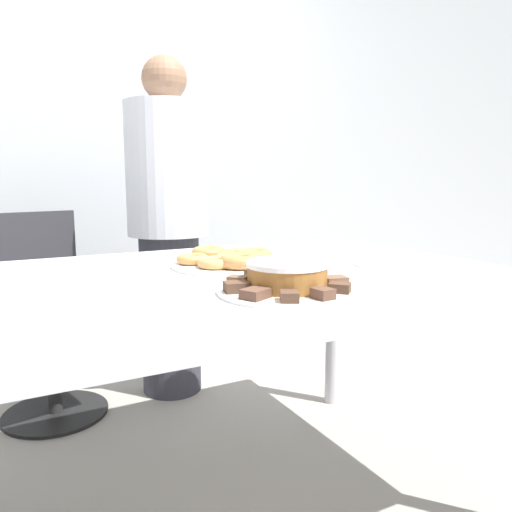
{
  "coord_description": "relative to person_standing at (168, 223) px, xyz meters",
  "views": [
    {
      "loc": [
        -0.58,
        -1.26,
        1.02
      ],
      "look_at": [
        0.05,
        -0.09,
        0.81
      ],
      "focal_mm": 35.0,
      "sensor_mm": 36.0,
      "label": 1
    }
  ],
  "objects": [
    {
      "name": "lamington_6",
      "position": [
        -0.11,
        -1.37,
        -0.04
      ],
      "size": [
        0.04,
        0.05,
        0.02
      ],
      "rotation": [
        0.0,
        0.0,
        4.83
      ],
      "color": "brown",
      "rests_on": "plate_cake"
    },
    {
      "name": "lamington_7",
      "position": [
        -0.04,
        -1.34,
        -0.04
      ],
      "size": [
        0.06,
        0.06,
        0.02
      ],
      "rotation": [
        0.0,
        0.0,
        5.46
      ],
      "color": "#513828",
      "rests_on": "plate_cake"
    },
    {
      "name": "lamington_3",
      "position": [
        -0.25,
        -1.22,
        -0.04
      ],
      "size": [
        0.06,
        0.05,
        0.02
      ],
      "rotation": [
        0.0,
        0.0,
        2.94
      ],
      "color": "#513828",
      "rests_on": "plate_cake"
    },
    {
      "name": "office_chair_left",
      "position": [
        -0.55,
        0.04,
        -0.4
      ],
      "size": [
        0.52,
        0.52,
        0.87
      ],
      "rotation": [
        0.0,
        0.0,
        0.21
      ],
      "color": "black",
      "rests_on": "ground_plane"
    },
    {
      "name": "donut_7",
      "position": [
        -0.04,
        -0.8,
        -0.04
      ],
      "size": [
        0.12,
        0.12,
        0.03
      ],
      "color": "#C68447",
      "rests_on": "plate_donuts"
    },
    {
      "name": "napkin",
      "position": [
        0.3,
        -1.08,
        -0.06
      ],
      "size": [
        0.15,
        0.14,
        0.01
      ],
      "color": "white",
      "rests_on": "table"
    },
    {
      "name": "lamington_9",
      "position": [
        -0.01,
        -1.2,
        -0.04
      ],
      "size": [
        0.07,
        0.07,
        0.02
      ],
      "rotation": [
        0.0,
        0.0,
        6.71
      ],
      "color": "brown",
      "rests_on": "plate_cake"
    },
    {
      "name": "lamington_8",
      "position": [
        -0.0,
        -1.27,
        -0.04
      ],
      "size": [
        0.06,
        0.06,
        0.02
      ],
      "rotation": [
        0.0,
        0.0,
        6.08
      ],
      "color": "brown",
      "rests_on": "plate_cake"
    },
    {
      "name": "donut_4",
      "position": [
        -0.1,
        -0.95,
        -0.03
      ],
      "size": [
        0.12,
        0.12,
        0.04
      ],
      "color": "#C68447",
      "rests_on": "plate_donuts"
    },
    {
      "name": "donut_6",
      "position": [
        -0.0,
        -0.85,
        -0.03
      ],
      "size": [
        0.12,
        0.12,
        0.04
      ],
      "color": "#D18E4C",
      "rests_on": "plate_donuts"
    },
    {
      "name": "donut_3",
      "position": [
        -0.16,
        -0.91,
        -0.04
      ],
      "size": [
        0.11,
        0.11,
        0.03
      ],
      "color": "tan",
      "rests_on": "plate_donuts"
    },
    {
      "name": "lamington_0",
      "position": [
        -0.06,
        -1.14,
        -0.04
      ],
      "size": [
        0.07,
        0.08,
        0.02
      ],
      "rotation": [
        0.0,
        0.0,
        1.06
      ],
      "color": "brown",
      "rests_on": "plate_cake"
    },
    {
      "name": "lamington_1",
      "position": [
        -0.14,
        -1.12,
        -0.04
      ],
      "size": [
        0.05,
        0.06,
        0.03
      ],
      "rotation": [
        0.0,
        0.0,
        1.69
      ],
      "color": "#513828",
      "rests_on": "plate_cake"
    },
    {
      "name": "lamington_2",
      "position": [
        -0.21,
        -1.16,
        -0.04
      ],
      "size": [
        0.06,
        0.06,
        0.02
      ],
      "rotation": [
        0.0,
        0.0,
        2.31
      ],
      "color": "brown",
      "rests_on": "plate_cake"
    },
    {
      "name": "donut_2",
      "position": [
        -0.2,
        -0.81,
        -0.04
      ],
      "size": [
        0.1,
        0.1,
        0.03
      ],
      "color": "#D18E4C",
      "rests_on": "plate_donuts"
    },
    {
      "name": "wall_back",
      "position": [
        -0.16,
        0.68,
        0.49
      ],
      "size": [
        8.0,
        0.05,
        2.6
      ],
      "color": "#B2B7BC",
      "rests_on": "ground_plane"
    },
    {
      "name": "lamington_5",
      "position": [
        -0.19,
        -1.36,
        -0.04
      ],
      "size": [
        0.06,
        0.06,
        0.02
      ],
      "rotation": [
        0.0,
        0.0,
        4.2
      ],
      "color": "#513828",
      "rests_on": "plate_cake"
    },
    {
      "name": "person_standing",
      "position": [
        0.0,
        0.0,
        0.0
      ],
      "size": [
        0.37,
        0.37,
        1.56
      ],
      "color": "#383842",
      "rests_on": "ground_plane"
    },
    {
      "name": "table",
      "position": [
        -0.16,
        -0.97,
        -0.14
      ],
      "size": [
        1.62,
        1.09,
        0.75
      ],
      "color": "silver",
      "rests_on": "ground_plane"
    },
    {
      "name": "plate_cake",
      "position": [
        -0.13,
        -1.25,
        -0.06
      ],
      "size": [
        0.33,
        0.33,
        0.01
      ],
      "color": "white",
      "rests_on": "table"
    },
    {
      "name": "donut_0",
      "position": [
        -0.09,
        -0.86,
        -0.04
      ],
      "size": [
        0.11,
        0.11,
        0.03
      ],
      "color": "#D18E4C",
      "rests_on": "plate_donuts"
    },
    {
      "name": "frosted_cake",
      "position": [
        -0.13,
        -1.25,
        -0.02
      ],
      "size": [
        0.19,
        0.19,
        0.07
      ],
      "color": "#9E662D",
      "rests_on": "plate_cake"
    },
    {
      "name": "plate_donuts",
      "position": [
        -0.09,
        -0.86,
        -0.06
      ],
      "size": [
        0.37,
        0.37,
        0.01
      ],
      "color": "white",
      "rests_on": "table"
    },
    {
      "name": "lamington_4",
      "position": [
        -0.24,
        -1.3,
        -0.04
      ],
      "size": [
        0.07,
        0.07,
        0.02
      ],
      "rotation": [
        0.0,
        0.0,
        3.57
      ],
      "color": "brown",
      "rests_on": "plate_cake"
    },
    {
      "name": "donut_5",
      "position": [
        -0.03,
        -0.94,
        -0.04
      ],
      "size": [
        0.11,
        0.11,
        0.03
      ],
      "color": "#D18E4C",
      "rests_on": "plate_donuts"
    },
    {
      "name": "donut_1",
      "position": [
        -0.12,
        -0.75,
        -0.03
      ],
      "size": [
        0.11,
        0.11,
        0.04
      ],
      "color": "#C68447",
      "rests_on": "plate_donuts"
    }
  ]
}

